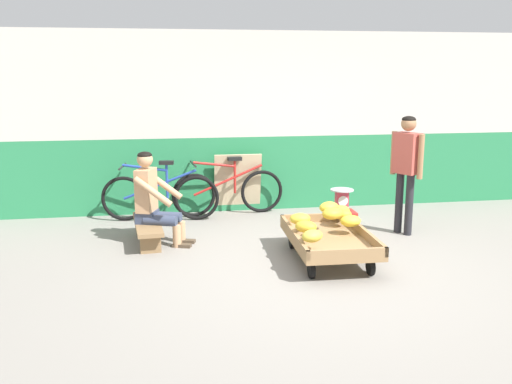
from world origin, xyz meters
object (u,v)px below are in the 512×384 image
(bicycle_near_left, at_px, (160,196))
(customer_adult, at_px, (406,162))
(sign_board, at_px, (238,183))
(banana_cart, at_px, (329,240))
(plastic_crate, at_px, (341,222))
(bicycle_far_left, at_px, (228,191))
(low_bench, at_px, (148,227))
(vendor_seated, at_px, (153,199))
(weighing_scale, at_px, (342,200))
(shopping_bag, at_px, (346,231))

(bicycle_near_left, bearing_deg, customer_adult, -20.63)
(sign_board, bearing_deg, banana_cart, -73.36)
(plastic_crate, relative_size, bicycle_far_left, 0.22)
(low_bench, height_order, sign_board, sign_board)
(vendor_seated, height_order, plastic_crate, vendor_seated)
(bicycle_far_left, bearing_deg, banana_cart, -68.53)
(vendor_seated, relative_size, customer_adult, 0.75)
(vendor_seated, bearing_deg, sign_board, 49.47)
(bicycle_near_left, xyz_separation_m, customer_adult, (3.13, -1.18, 0.60))
(banana_cart, height_order, vendor_seated, vendor_seated)
(banana_cart, bearing_deg, bicycle_near_left, 132.18)
(plastic_crate, bearing_deg, customer_adult, -8.68)
(bicycle_near_left, bearing_deg, sign_board, 16.03)
(weighing_scale, bearing_deg, customer_adult, -8.60)
(plastic_crate, xyz_separation_m, bicycle_near_left, (-2.32, 1.05, 0.20))
(vendor_seated, distance_m, customer_adult, 3.22)
(plastic_crate, xyz_separation_m, customer_adult, (0.80, -0.12, 0.80))
(weighing_scale, bearing_deg, sign_board, 130.33)
(bicycle_far_left, bearing_deg, customer_adult, -32.23)
(bicycle_near_left, height_order, customer_adult, customer_adult)
(vendor_seated, bearing_deg, shopping_bag, -6.34)
(sign_board, bearing_deg, plastic_crate, -49.65)
(banana_cart, relative_size, plastic_crate, 4.06)
(low_bench, bearing_deg, bicycle_near_left, 81.90)
(banana_cart, bearing_deg, bicycle_far_left, 111.47)
(shopping_bag, bearing_deg, customer_adult, 12.12)
(weighing_scale, distance_m, sign_board, 1.82)
(low_bench, relative_size, sign_board, 1.27)
(vendor_seated, xyz_separation_m, plastic_crate, (2.39, 0.04, -0.42))
(vendor_seated, relative_size, weighing_scale, 3.80)
(shopping_bag, bearing_deg, bicycle_near_left, 149.42)
(banana_cart, relative_size, vendor_seated, 1.28)
(low_bench, relative_size, plastic_crate, 3.12)
(banana_cart, xyz_separation_m, bicycle_far_left, (-0.88, 2.23, 0.11))
(vendor_seated, xyz_separation_m, bicycle_near_left, (0.07, 1.09, -0.21))
(weighing_scale, bearing_deg, bicycle_near_left, 155.58)
(low_bench, distance_m, plastic_crate, 2.48)
(sign_board, xyz_separation_m, shopping_bag, (1.15, -1.69, -0.32))
(bicycle_far_left, bearing_deg, low_bench, -132.56)
(sign_board, height_order, shopping_bag, sign_board)
(banana_cart, distance_m, plastic_crate, 1.11)
(customer_adult, bearing_deg, bicycle_near_left, 159.37)
(vendor_seated, height_order, weighing_scale, vendor_seated)
(low_bench, relative_size, vendor_seated, 0.99)
(low_bench, distance_m, bicycle_near_left, 1.09)
(vendor_seated, relative_size, shopping_bag, 4.75)
(vendor_seated, relative_size, plastic_crate, 3.17)
(customer_adult, bearing_deg, bicycle_far_left, 147.77)
(bicycle_near_left, bearing_deg, bicycle_far_left, 9.97)
(plastic_crate, bearing_deg, weighing_scale, -90.00)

